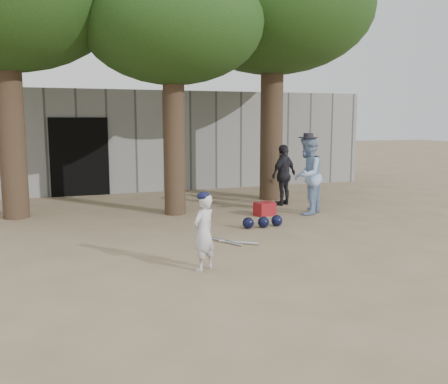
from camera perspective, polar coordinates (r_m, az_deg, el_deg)
name	(u,v)px	position (r m, az deg, el deg)	size (l,w,h in m)	color
ground	(210,267)	(7.44, -1.65, -8.56)	(70.00, 70.00, 0.00)	#937C5E
boy_player	(204,232)	(7.16, -2.32, -4.64)	(0.40, 0.27, 1.11)	silver
spectator_blue	(307,175)	(11.49, 9.51, 1.88)	(0.86, 0.67, 1.78)	#88A8D2
spectator_dark	(284,175)	(12.63, 6.84, 1.95)	(0.90, 0.37, 1.53)	black
red_bag	(265,209)	(11.29, 4.67, -1.93)	(0.42, 0.32, 0.30)	maroon
back_building	(110,139)	(17.24, -12.91, 5.96)	(16.00, 5.24, 3.00)	gray
helmet_row	(263,222)	(10.05, 4.47, -3.42)	(0.87, 0.27, 0.23)	black
bat_pile	(233,242)	(8.78, 1.01, -5.71)	(0.66, 0.70, 0.06)	silver
tree_row	(169,9)	(12.40, -6.26, 20.06)	(11.40, 5.80, 6.69)	brown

